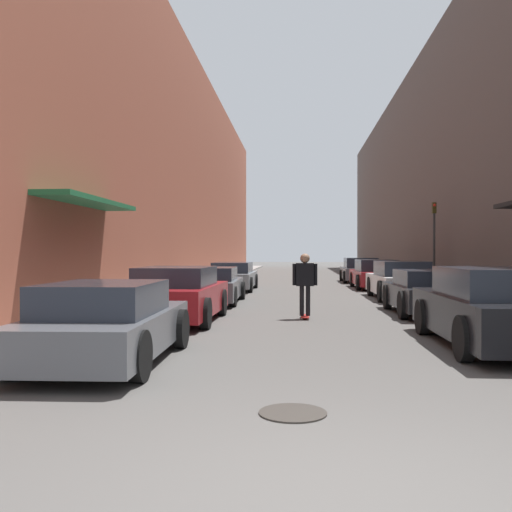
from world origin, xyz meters
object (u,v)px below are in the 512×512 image
Objects in this scene: parked_car_right_2 at (400,281)px; parked_car_right_4 at (360,271)px; skateboarder at (305,279)px; manhole_cover at (293,413)px; parked_car_left_2 at (211,285)px; parked_car_right_0 at (492,309)px; parked_car_right_1 at (431,292)px; parked_car_left_3 at (233,277)px; parked_car_right_3 at (376,275)px; parked_car_left_0 at (107,323)px; traffic_light at (434,236)px; parked_car_left_1 at (178,295)px.

parked_car_right_2 reaches higher than parked_car_right_4.
manhole_cover is (-0.22, -8.28, -0.98)m from skateboarder.
parked_car_left_2 is 10.19m from parked_car_right_0.
skateboarder is (-3.32, -1.21, 0.40)m from parked_car_right_1.
parked_car_right_2 is 14.80m from manhole_cover.
parked_car_right_1 is at bearing 20.02° from skateboarder.
parked_car_left_3 is at bearing 125.01° from parked_car_right_1.
parked_car_left_3 is 6.41m from parked_car_right_3.
manhole_cover is at bearing -41.55° from parked_car_left_0.
parked_car_right_0 is 2.87× the size of skateboarder.
traffic_light is at bearing 33.80° from parked_car_left_2.
parked_car_left_3 is at bearing 89.63° from parked_car_left_2.
parked_car_right_3 is 6.39× the size of manhole_cover.
parked_car_right_0 is 5.52m from manhole_cover.
parked_car_right_2 is 1.00× the size of parked_car_right_3.
skateboarder reaches higher than parked_car_left_3.
parked_car_left_1 is at bearing -116.73° from parked_car_right_3.
parked_car_left_3 is 10.91m from parked_car_right_1.
traffic_light is (5.40, 9.74, 1.33)m from skateboarder.
parked_car_left_3 is 2.88× the size of skateboarder.
parked_car_left_3 is at bearing 89.69° from parked_car_left_1.
parked_car_left_2 is at bearing -90.37° from parked_car_left_3.
skateboarder is (2.94, -10.14, 0.40)m from parked_car_left_3.
parked_car_right_4 reaches higher than parked_car_left_2.
parked_car_right_3 is at bearing 137.85° from traffic_light.
parked_car_left_3 is 1.17× the size of parked_car_right_1.
parked_car_left_0 is at bearing -105.23° from parked_car_right_4.
parked_car_right_1 is 10.14m from manhole_cover.
parked_car_left_0 is at bearing -90.24° from parked_car_left_3.
parked_car_right_0 is 1.03× the size of parked_car_right_3.
parked_car_right_4 is at bearing 91.17° from parked_car_right_3.
parked_car_right_0 reaches higher than parked_car_right_2.
parked_car_right_2 reaches higher than parked_car_left_3.
parked_car_left_0 is 17.76m from traffic_light.
parked_car_left_2 is 0.95× the size of parked_car_right_0.
parked_car_left_1 is at bearing -132.84° from parked_car_right_2.
parked_car_right_2 is (6.37, 1.93, 0.08)m from parked_car_left_2.
traffic_light is at bearing 61.60° from parked_car_left_0.
manhole_cover is at bearing -81.60° from parked_car_left_3.
parked_car_left_1 is 6.94m from parked_car_right_0.
parked_car_left_0 is 0.93× the size of parked_car_right_2.
parked_car_right_2 is (6.39, 6.90, 0.01)m from parked_car_left_1.
parked_car_right_1 is 8.95m from traffic_light.
skateboarder reaches higher than parked_car_right_3.
parked_car_right_1 is at bearing -90.88° from parked_car_right_2.
parked_car_right_4 is 2.46× the size of skateboarder.
parked_car_right_1 is 3.55m from skateboarder.
parked_car_left_3 is 15.40m from parked_car_right_0.
parked_car_right_0 is 6.60× the size of manhole_cover.
traffic_light reaches higher than skateboarder.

